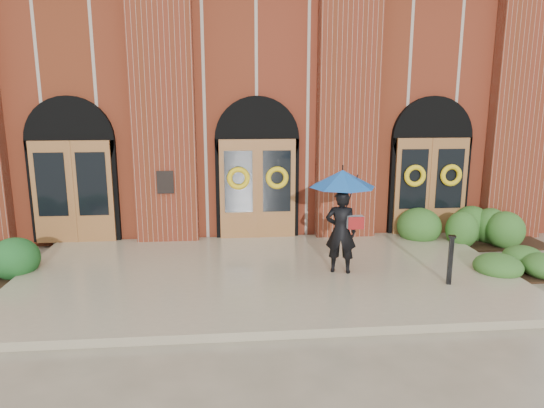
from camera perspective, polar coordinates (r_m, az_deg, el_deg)
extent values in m
plane|color=gray|center=(9.95, -0.66, -9.01)|extent=(90.00, 90.00, 0.00)
cube|color=tan|center=(10.07, -0.73, -8.31)|extent=(10.00, 5.30, 0.15)
cube|color=maroon|center=(18.17, -2.99, 11.81)|extent=(16.00, 12.00, 7.00)
cube|color=black|center=(11.98, -12.45, 2.52)|extent=(0.40, 0.05, 0.55)
cube|color=maroon|center=(12.08, -12.71, 11.41)|extent=(1.50, 0.45, 7.00)
cube|color=maroon|center=(12.35, 8.93, 11.56)|extent=(1.50, 0.45, 7.00)
cube|color=maroon|center=(14.13, 27.23, 10.44)|extent=(1.50, 0.45, 7.00)
cube|color=brown|center=(12.73, -22.36, 1.30)|extent=(1.90, 0.10, 2.50)
cylinder|color=black|center=(12.71, -22.63, 6.96)|extent=(2.10, 0.22, 2.10)
cube|color=brown|center=(12.19, -1.70, 1.76)|extent=(1.90, 0.10, 2.50)
cylinder|color=black|center=(12.16, -1.78, 7.68)|extent=(2.10, 0.22, 2.10)
cube|color=brown|center=(13.24, 18.13, 2.00)|extent=(1.90, 0.10, 2.50)
cylinder|color=black|center=(13.22, 18.25, 7.44)|extent=(2.10, 0.22, 2.10)
torus|color=yellow|center=(12.00, -3.97, 3.03)|extent=(0.57, 0.13, 0.57)
torus|color=yellow|center=(12.06, 0.61, 3.10)|extent=(0.57, 0.13, 0.57)
torus|color=yellow|center=(12.90, 16.47, 3.20)|extent=(0.57, 0.13, 0.57)
torus|color=yellow|center=(13.29, 20.32, 3.19)|extent=(0.57, 0.13, 0.57)
imported|color=black|center=(9.85, 8.10, -3.23)|extent=(0.71, 0.57, 1.70)
cone|color=#144F9F|center=(9.63, 8.29, 2.98)|extent=(1.64, 1.64, 0.34)
cylinder|color=black|center=(9.67, 8.56, 0.28)|extent=(0.02, 0.02, 0.57)
cube|color=#ADAFB3|center=(9.73, 9.75, -2.10)|extent=(0.35, 0.24, 0.25)
cube|color=maroon|center=(9.64, 9.89, -2.23)|extent=(0.31, 0.11, 0.25)
cube|color=black|center=(9.82, 20.23, -6.30)|extent=(0.10, 0.10, 0.92)
cube|color=black|center=(9.69, 20.44, -3.61)|extent=(0.16, 0.16, 0.04)
ellipsoid|color=#2D5A1F|center=(13.37, 22.33, -2.47)|extent=(3.36, 1.34, 0.86)
ellipsoid|color=#2D5820|center=(11.50, 26.36, -6.12)|extent=(1.35, 1.15, 0.48)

